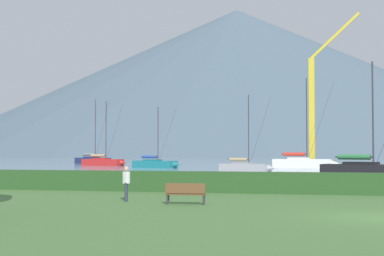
{
  "coord_description": "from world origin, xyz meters",
  "views": [
    {
      "loc": [
        -1.75,
        -21.84,
        2.41
      ],
      "look_at": [
        -16.24,
        41.45,
        4.9
      ],
      "focal_mm": 54.34,
      "sensor_mm": 36.0,
      "label": 1
    }
  ],
  "objects": [
    {
      "name": "sailboat_slip_9",
      "position": [
        1.85,
        30.72,
        0.71
      ],
      "size": [
        8.73,
        4.96,
        10.12
      ],
      "rotation": [
        0.0,
        0.0,
        -0.35
      ],
      "color": "black",
      "rests_on": "harbor_water"
    },
    {
      "name": "sailboat_slip_7",
      "position": [
        -42.17,
        75.51,
        0.67
      ],
      "size": [
        7.9,
        4.54,
        11.54
      ],
      "rotation": [
        0.0,
        0.0,
        -0.36
      ],
      "color": "navy",
      "rests_on": "harbor_water"
    },
    {
      "name": "distant_hill_central_peak",
      "position": [
        -50.71,
        308.5,
        41.77
      ],
      "size": [
        341.09,
        341.09,
        83.54
      ],
      "primitive_type": "cone",
      "color": "#4C6070",
      "rests_on": "ground_plane"
    },
    {
      "name": "park_bench_near_path",
      "position": [
        -7.8,
        3.28,
        0.53
      ],
      "size": [
        1.81,
        0.63,
        0.95
      ],
      "rotation": [
        0.0,
        0.0,
        0.09
      ],
      "color": "brown",
      "rests_on": "ground_plane"
    },
    {
      "name": "hedge_line",
      "position": [
        0.0,
        11.0,
        0.59
      ],
      "size": [
        80.0,
        1.2,
        1.18
      ],
      "primitive_type": "cube",
      "color": "#284C23",
      "rests_on": "ground_plane"
    },
    {
      "name": "sailboat_slip_5",
      "position": [
        -4.65,
        58.31,
        0.75
      ],
      "size": [
        9.02,
        3.38,
        12.22
      ],
      "rotation": [
        0.0,
        0.0,
        -0.1
      ],
      "color": "white",
      "rests_on": "harbor_water"
    },
    {
      "name": "dock_crane",
      "position": [
        -3.23,
        62.88,
        7.31
      ],
      "size": [
        7.8,
        2.0,
        21.99
      ],
      "color": "#333338",
      "rests_on": "ground_plane"
    },
    {
      "name": "sailboat_slip_10",
      "position": [
        -24.47,
        54.8,
        0.59
      ],
      "size": [
        7.21,
        3.66,
        8.35
      ],
      "rotation": [
        0.0,
        0.0,
        -0.27
      ],
      "color": "#19707A",
      "rests_on": "harbor_water"
    },
    {
      "name": "sailboat_slip_0",
      "position": [
        -10.45,
        43.1,
        0.55
      ],
      "size": [
        6.6,
        3.41,
        8.64
      ],
      "rotation": [
        0.0,
        0.0,
        -0.28
      ],
      "color": "#9E9EA3",
      "rests_on": "harbor_water"
    },
    {
      "name": "person_seated_viewer",
      "position": [
        -10.89,
        4.18,
        0.97
      ],
      "size": [
        0.36,
        0.56,
        1.65
      ],
      "rotation": [
        0.0,
        0.0,
        0.24
      ],
      "color": "#2D3347",
      "rests_on": "ground_plane"
    },
    {
      "name": "distant_hill_east_ridge",
      "position": [
        -99.61,
        393.01,
        20.37
      ],
      "size": [
        358.25,
        358.25,
        40.74
      ],
      "primitive_type": "cone",
      "color": "#4C6070",
      "rests_on": "ground_plane"
    },
    {
      "name": "ground_plane",
      "position": [
        0.0,
        0.0,
        0.0
      ],
      "size": [
        1000.0,
        1000.0,
        0.0
      ],
      "primitive_type": "plane",
      "color": "#477038"
    },
    {
      "name": "sailboat_slip_6",
      "position": [
        -35.45,
        63.39,
        0.63
      ],
      "size": [
        7.59,
        3.32,
        10.07
      ],
      "rotation": [
        0.0,
        0.0,
        -0.18
      ],
      "color": "red",
      "rests_on": "harbor_water"
    },
    {
      "name": "harbor_water",
      "position": [
        0.0,
        137.0,
        0.0
      ],
      "size": [
        320.0,
        246.0,
        0.0
      ],
      "primitive_type": "cube",
      "color": "gray",
      "rests_on": "ground_plane"
    }
  ]
}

